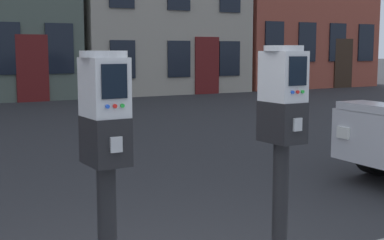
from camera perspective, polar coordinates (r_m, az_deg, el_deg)
parking_meter_near_kerb at (r=2.52m, az=-9.10°, el=-3.22°), size 0.22×0.26×1.47m
parking_meter_twin_adjacent at (r=3.02m, az=9.46°, el=-1.12°), size 0.22×0.26×1.50m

